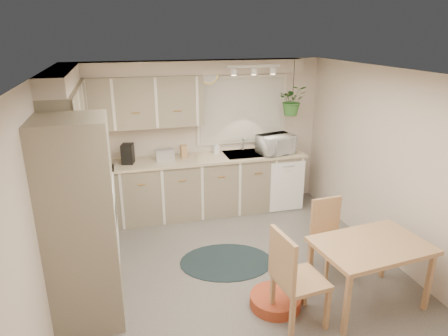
{
  "coord_description": "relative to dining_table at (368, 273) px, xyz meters",
  "views": [
    {
      "loc": [
        -1.24,
        -4.03,
        2.82
      ],
      "look_at": [
        -0.01,
        0.55,
        1.18
      ],
      "focal_mm": 32.0,
      "sensor_mm": 36.0,
      "label": 1
    }
  ],
  "objects": [
    {
      "name": "soffit_back",
      "position": [
        -1.39,
        2.85,
        1.94
      ],
      "size": [
        3.6,
        0.3,
        0.2
      ],
      "primitive_type": "cube",
      "color": "beige",
      "rests_on": "wall_back"
    },
    {
      "name": "sink",
      "position": [
        -0.49,
        2.7,
        0.54
      ],
      "size": [
        0.7,
        0.48,
        0.1
      ],
      "primitive_type": "cube",
      "color": "#AFB2B7",
      "rests_on": "counter_back"
    },
    {
      "name": "oven_stack",
      "position": [
        -2.86,
        0.53,
        0.69
      ],
      "size": [
        0.65,
        0.65,
        2.1
      ],
      "primitive_type": "cube",
      "color": "gray",
      "rests_on": "floor"
    },
    {
      "name": "chair_left",
      "position": [
        -0.83,
        -0.09,
        0.15
      ],
      "size": [
        0.53,
        0.53,
        1.03
      ],
      "primitive_type": "cube",
      "rotation": [
        0.0,
        0.0,
        -1.46
      ],
      "color": "tan",
      "rests_on": "floor"
    },
    {
      "name": "pet_bed",
      "position": [
        -0.97,
        0.19,
        -0.3
      ],
      "size": [
        0.57,
        0.57,
        0.13
      ],
      "primitive_type": "cylinder",
      "rotation": [
        0.0,
        0.0,
        0.03
      ],
      "color": "#9F3F1F",
      "rests_on": "floor"
    },
    {
      "name": "counter_left",
      "position": [
        -2.88,
        1.78,
        0.56
      ],
      "size": [
        0.64,
        1.89,
        0.04
      ],
      "primitive_type": "cube",
      "color": "beige",
      "rests_on": "base_cab_left"
    },
    {
      "name": "wall_left",
      "position": [
        -3.19,
        0.9,
        0.84
      ],
      "size": [
        0.04,
        4.2,
        2.4
      ],
      "primitive_type": "cube",
      "color": "beige",
      "rests_on": "floor"
    },
    {
      "name": "braided_rug",
      "position": [
        -1.25,
        1.16,
        -0.36
      ],
      "size": [
        1.34,
        1.11,
        0.01
      ],
      "primitive_type": "ellipsoid",
      "rotation": [
        0.0,
        0.0,
        -0.2
      ],
      "color": "black",
      "rests_on": "floor"
    },
    {
      "name": "soap_bottle",
      "position": [
        -0.96,
        2.85,
        0.62
      ],
      "size": [
        0.13,
        0.21,
        0.09
      ],
      "primitive_type": "imported",
      "rotation": [
        0.0,
        0.0,
        0.19
      ],
      "color": "white",
      "rests_on": "counter_back"
    },
    {
      "name": "base_cab_back",
      "position": [
        -1.39,
        2.7,
        0.09
      ],
      "size": [
        3.6,
        0.6,
        0.9
      ],
      "primitive_type": "cube",
      "color": "gray",
      "rests_on": "floor"
    },
    {
      "name": "chair_back",
      "position": [
        -0.06,
        0.64,
        0.09
      ],
      "size": [
        0.45,
        0.45,
        0.9
      ],
      "primitive_type": "cube",
      "rotation": [
        0.0,
        0.0,
        3.21
      ],
      "color": "tan",
      "rests_on": "floor"
    },
    {
      "name": "dishwasher_front",
      "position": [
        0.11,
        2.39,
        0.06
      ],
      "size": [
        0.58,
        0.02,
        0.83
      ],
      "primitive_type": "cube",
      "color": "white",
      "rests_on": "base_cab_back"
    },
    {
      "name": "range_hood",
      "position": [
        -2.89,
        1.2,
        1.04
      ],
      "size": [
        0.4,
        0.6,
        0.14
      ],
      "primitive_type": "cube",
      "color": "white",
      "rests_on": "upper_cab_left"
    },
    {
      "name": "counter_back",
      "position": [
        -1.39,
        2.69,
        0.56
      ],
      "size": [
        3.64,
        0.64,
        0.04
      ],
      "primitive_type": "cube",
      "color": "beige",
      "rests_on": "base_cab_back"
    },
    {
      "name": "dining_table",
      "position": [
        0.0,
        0.0,
        0.0
      ],
      "size": [
        1.23,
        0.88,
        0.72
      ],
      "primitive_type": "cube",
      "rotation": [
        0.0,
        0.0,
        0.1
      ],
      "color": "tan",
      "rests_on": "floor"
    },
    {
      "name": "ceiling",
      "position": [
        -1.19,
        0.9,
        2.04
      ],
      "size": [
        4.2,
        4.2,
        0.0
      ],
      "primitive_type": "plane",
      "color": "white",
      "rests_on": "wall_back"
    },
    {
      "name": "floor",
      "position": [
        -1.19,
        0.9,
        -0.36
      ],
      "size": [
        4.2,
        4.2,
        0.0
      ],
      "primitive_type": "plane",
      "color": "slate",
      "rests_on": "ground"
    },
    {
      "name": "window_blinds",
      "position": [
        -0.49,
        2.97,
        1.24
      ],
      "size": [
        1.4,
        0.02,
        1.0
      ],
      "primitive_type": "cube",
      "color": "beige",
      "rests_on": "wall_back"
    },
    {
      "name": "microwave",
      "position": [
        -0.03,
        2.6,
        0.76
      ],
      "size": [
        0.61,
        0.43,
        0.37
      ],
      "primitive_type": "imported",
      "rotation": [
        0.0,
        0.0,
        0.25
      ],
      "color": "white",
      "rests_on": "counter_back"
    },
    {
      "name": "wall_front",
      "position": [
        -1.19,
        -1.2,
        0.84
      ],
      "size": [
        4.0,
        0.04,
        2.4
      ],
      "primitive_type": "cube",
      "color": "beige",
      "rests_on": "floor"
    },
    {
      "name": "wall_oven_face",
      "position": [
        -2.54,
        0.53,
        0.69
      ],
      "size": [
        0.02,
        0.56,
        0.58
      ],
      "primitive_type": "cube",
      "color": "white",
      "rests_on": "oven_stack"
    },
    {
      "name": "track_light_bar",
      "position": [
        -0.49,
        2.45,
        1.97
      ],
      "size": [
        0.8,
        0.04,
        0.04
      ],
      "primitive_type": "cube",
      "color": "white",
      "rests_on": "ceiling"
    },
    {
      "name": "knife_block",
      "position": [
        -1.5,
        2.75,
        0.68
      ],
      "size": [
        0.11,
        0.11,
        0.2
      ],
      "primitive_type": "cube",
      "rotation": [
        0.0,
        0.0,
        0.16
      ],
      "color": "tan",
      "rests_on": "counter_back"
    },
    {
      "name": "hanging_plant",
      "position": [
        0.21,
        2.6,
        1.37
      ],
      "size": [
        0.53,
        0.56,
        0.37
      ],
      "primitive_type": "imported",
      "rotation": [
        0.0,
        0.0,
        -0.24
      ],
      "color": "#306629",
      "rests_on": "ceiling"
    },
    {
      "name": "toaster",
      "position": [
        -1.8,
        2.72,
        0.66
      ],
      "size": [
        0.28,
        0.17,
        0.17
      ],
      "primitive_type": "cube",
      "rotation": [
        0.0,
        0.0,
        0.03
      ],
      "color": "#AFB2B7",
      "rests_on": "counter_back"
    },
    {
      "name": "base_cab_left",
      "position": [
        -2.89,
        1.78,
        0.09
      ],
      "size": [
        0.6,
        1.85,
        0.9
      ],
      "primitive_type": "cube",
      "color": "gray",
      "rests_on": "floor"
    },
    {
      "name": "upper_cab_back",
      "position": [
        -2.19,
        2.83,
        1.46
      ],
      "size": [
        2.0,
        0.35,
        0.75
      ],
      "primitive_type": "cube",
      "color": "gray",
      "rests_on": "wall_back"
    },
    {
      "name": "wall_back",
      "position": [
        -1.19,
        3.0,
        0.84
      ],
      "size": [
        4.0,
        0.04,
        2.4
      ],
      "primitive_type": "cube",
      "color": "beige",
      "rests_on": "floor"
    },
    {
      "name": "upper_cab_left",
      "position": [
        -3.01,
        1.9,
        1.46
      ],
      "size": [
        0.35,
        2.0,
        0.75
      ],
      "primitive_type": "cube",
      "color": "gray",
      "rests_on": "wall_left"
    },
    {
      "name": "window_frame",
      "position": [
        -0.49,
        2.98,
        1.24
      ],
      "size": [
        1.5,
        0.02,
        1.1
      ],
      "primitive_type": "cube",
      "color": "beige",
      "rests_on": "wall_back"
    },
    {
      "name": "wall_clock",
      "position": [
        -1.04,
        2.97,
        1.82
      ],
      "size": [
        0.3,
        0.03,
        0.3
      ],
      "primitive_type": "cylinder",
      "rotation": [
        1.57,
        0.0,
        0.0
      ],
      "color": "#E8D052",
      "rests_on": "wall_back"
    },
    {
      "name": "cooktop",
      "position": [
        -2.87,
        1.2,
        0.58
      ],
      "size": [
        0.52,
        0.58,
        0.02
      ],
      "primitive_type": "cube",
      "color": "white",
      "rests_on": "counter_left"
    },
    {
      "name": "soffit_left",
      "position": [
        -3.04,
        1.9,
        1.94
      ],
      "size": [
        0.3,
        2.0,
        0.2
      ],
      "primitive_type": "cube",
      "color": "beige",
      "rests_on": "wall_left"
    },
    {
      "name": "coffee_maker",
      "position": [
        -2.34,
        2.7,
        0.72
      ],
      "size": [
        0.21,
        0.24,
        0.29
      ],
      "primitive_type": "cube",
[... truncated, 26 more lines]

